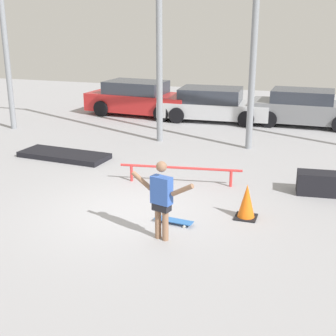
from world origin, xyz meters
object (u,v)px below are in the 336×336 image
at_px(skateboard, 174,221).
at_px(parked_car_red, 139,99).
at_px(parked_car_grey, 305,108).
at_px(skateboarder, 162,197).
at_px(parked_car_silver, 213,105).
at_px(grind_rail, 180,170).
at_px(traffic_cone, 247,202).
at_px(manual_pad, 64,155).

height_order(skateboard, parked_car_red, parked_car_red).
relative_size(parked_car_red, parked_car_grey, 1.10).
distance_m(skateboarder, parked_car_red, 11.60).
xyz_separation_m(skateboarder, parked_car_grey, (1.96, 10.73, -0.18)).
bearing_deg(parked_car_silver, skateboarder, -85.63).
bearing_deg(grind_rail, traffic_cone, -39.44).
relative_size(manual_pad, parked_car_red, 0.59).
bearing_deg(grind_rail, parked_car_silver, 97.19).
xyz_separation_m(manual_pad, parked_car_red, (-0.28, 6.57, 0.60)).
relative_size(manual_pad, parked_car_grey, 0.65).
bearing_deg(parked_car_grey, grind_rail, -107.46).
height_order(skateboarder, skateboard, skateboarder).
relative_size(grind_rail, parked_car_red, 0.66).
distance_m(grind_rail, parked_car_grey, 8.15).
distance_m(parked_car_silver, traffic_cone, 9.53).
bearing_deg(manual_pad, traffic_cone, -24.38).
distance_m(skateboard, parked_car_grey, 10.22).
height_order(parked_car_red, traffic_cone, parked_car_red).
height_order(skateboarder, grind_rail, skateboarder).
distance_m(grind_rail, parked_car_red, 8.68).
relative_size(skateboard, parked_car_grey, 0.20).
xyz_separation_m(manual_pad, parked_car_grey, (6.38, 6.69, 0.57)).
bearing_deg(parked_car_red, grind_rail, -57.29).
distance_m(skateboarder, parked_car_grey, 10.90).
relative_size(skateboarder, parked_car_silver, 0.34).
height_order(manual_pad, traffic_cone, traffic_cone).
bearing_deg(traffic_cone, skateboarder, -132.31).
xyz_separation_m(parked_car_grey, traffic_cone, (-0.65, -9.28, -0.29)).
distance_m(manual_pad, parked_car_red, 6.60).
bearing_deg(parked_car_silver, manual_pad, -117.86).
distance_m(grind_rail, traffic_cone, 2.42).
xyz_separation_m(skateboarder, parked_car_red, (-4.69, 10.60, -0.15)).
xyz_separation_m(manual_pad, traffic_cone, (5.73, -2.60, 0.28)).
xyz_separation_m(grind_rail, parked_car_red, (-4.14, 7.62, 0.32)).
bearing_deg(parked_car_red, traffic_cone, -52.52).
height_order(parked_car_grey, traffic_cone, parked_car_grey).
height_order(manual_pad, parked_car_silver, parked_car_silver).
bearing_deg(skateboarder, skateboard, 104.91).
height_order(grind_rail, traffic_cone, traffic_cone).
relative_size(skateboarder, traffic_cone, 2.07).
distance_m(skateboard, manual_pad, 5.54).
relative_size(skateboard, parked_car_red, 0.18).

